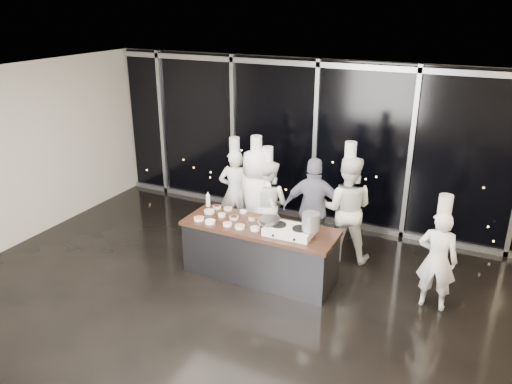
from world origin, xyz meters
TOP-DOWN VIEW (x-y plane):
  - ground at (0.00, 0.00)m, footprint 9.00×9.00m
  - room_shell at (0.18, 0.00)m, footprint 9.02×7.02m
  - window_wall at (0.00, 3.43)m, footprint 8.90×0.11m
  - demo_counter at (0.00, 0.90)m, footprint 2.46×0.86m
  - stove at (0.53, 0.82)m, footprint 0.73×0.48m
  - frying_pan at (0.19, 0.83)m, footprint 0.57×0.33m
  - stock_pot at (0.86, 0.84)m, footprint 0.27×0.27m
  - prep_bowls at (-0.55, 0.90)m, footprint 1.16×0.74m
  - squeeze_bottle at (-1.14, 1.24)m, footprint 0.07×0.07m
  - chef_far_left at (-1.12, 2.18)m, footprint 0.71×0.60m
  - chef_left at (-0.49, 1.79)m, footprint 1.02×0.79m
  - chef_center at (-0.32, 1.88)m, footprint 0.84×0.67m
  - guest at (0.55, 1.88)m, footprint 1.13×0.68m
  - chef_right at (1.05, 2.11)m, footprint 1.01×0.85m
  - chef_side at (2.63, 1.24)m, footprint 0.56×0.37m

SIDE VIEW (x-z plane):
  - ground at x=0.00m, z-range 0.00..0.00m
  - demo_counter at x=0.00m, z-range 0.00..0.90m
  - chef_side at x=2.63m, z-range -0.09..1.66m
  - chef_center at x=-0.32m, z-range -0.10..1.78m
  - chef_far_left at x=-1.12m, z-range -0.09..1.79m
  - guest at x=0.55m, z-range 0.00..1.81m
  - prep_bowls at x=-0.55m, z-range 0.90..0.95m
  - chef_left at x=-0.49m, z-range -0.11..1.97m
  - chef_right at x=1.05m, z-range -0.11..1.98m
  - stove at x=0.53m, z-range 0.89..1.03m
  - squeeze_bottle at x=-1.14m, z-range 0.89..1.15m
  - frying_pan at x=0.19m, z-range 1.04..1.09m
  - stock_pot at x=0.86m, z-range 1.04..1.30m
  - window_wall at x=0.00m, z-range 0.00..3.20m
  - room_shell at x=0.18m, z-range 0.64..3.85m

